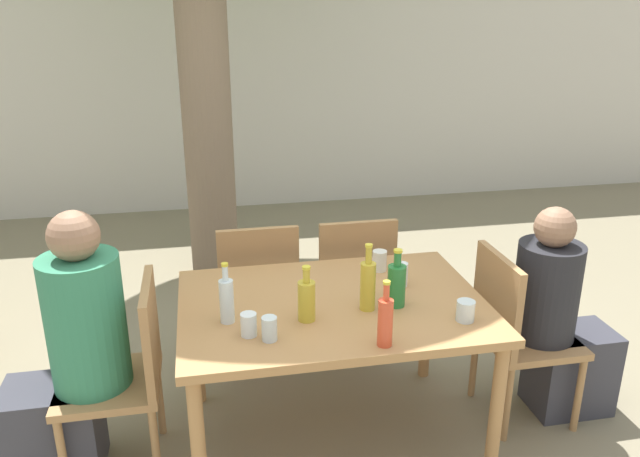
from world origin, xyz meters
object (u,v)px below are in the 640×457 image
at_px(person_seated_1, 559,325).
at_px(oil_cruet_1, 307,299).
at_px(dining_table_front, 333,317).
at_px(person_seated_0, 71,363).
at_px(drinking_glass_0, 401,274).
at_px(patio_chair_2, 258,287).
at_px(green_bottle_0, 396,284).
at_px(water_bottle_2, 227,299).
at_px(patio_chair_1, 515,327).
at_px(patio_chair_3, 353,279).
at_px(oil_cruet_4, 368,284).
at_px(drinking_glass_3, 269,329).
at_px(drinking_glass_4, 465,311).
at_px(patio_chair_0, 128,367).
at_px(drinking_glass_1, 380,261).
at_px(soda_bottle_3, 385,321).
at_px(drinking_glass_2, 249,325).

height_order(person_seated_1, oil_cruet_1, person_seated_1).
relative_size(dining_table_front, person_seated_0, 1.12).
bearing_deg(drinking_glass_0, patio_chair_2, 136.08).
height_order(green_bottle_0, water_bottle_2, water_bottle_2).
xyz_separation_m(patio_chair_1, patio_chair_3, (-0.65, 0.72, 0.00)).
bearing_deg(oil_cruet_4, drinking_glass_3, -157.83).
bearing_deg(water_bottle_2, drinking_glass_4, -10.51).
bearing_deg(patio_chair_2, drinking_glass_3, 87.42).
relative_size(patio_chair_0, drinking_glass_0, 7.69).
distance_m(person_seated_1, drinking_glass_1, 0.96).
height_order(person_seated_0, green_bottle_0, person_seated_0).
bearing_deg(oil_cruet_1, patio_chair_2, 98.65).
distance_m(oil_cruet_1, drinking_glass_0, 0.57).
bearing_deg(patio_chair_3, oil_cruet_1, 63.91).
bearing_deg(patio_chair_3, water_bottle_2, 47.13).
bearing_deg(person_seated_0, soda_bottle_3, 72.15).
height_order(green_bottle_0, oil_cruet_1, green_bottle_0).
distance_m(patio_chair_0, drinking_glass_2, 0.64).
bearing_deg(patio_chair_1, patio_chair_0, 90.00).
relative_size(patio_chair_3, drinking_glass_4, 9.90).
distance_m(oil_cruet_4, drinking_glass_1, 0.44).
height_order(patio_chair_3, drinking_glass_1, patio_chair_3).
distance_m(patio_chair_2, drinking_glass_4, 1.31).
bearing_deg(patio_chair_1, drinking_glass_3, 102.81).
xyz_separation_m(patio_chair_0, person_seated_1, (2.10, -0.00, -0.01)).
distance_m(soda_bottle_3, drinking_glass_0, 0.57).
distance_m(oil_cruet_4, drinking_glass_3, 0.50).
bearing_deg(patio_chair_1, drinking_glass_2, 99.86).
height_order(patio_chair_1, soda_bottle_3, soda_bottle_3).
bearing_deg(patio_chair_3, drinking_glass_3, 59.14).
bearing_deg(soda_bottle_3, drinking_glass_0, 65.41).
relative_size(soda_bottle_3, drinking_glass_0, 2.39).
bearing_deg(drinking_glass_0, patio_chair_3, 97.59).
relative_size(patio_chair_3, oil_cruet_1, 3.59).
height_order(dining_table_front, patio_chair_2, patio_chair_2).
bearing_deg(patio_chair_0, dining_table_front, 90.00).
xyz_separation_m(oil_cruet_1, drinking_glass_2, (-0.26, -0.09, -0.05)).
bearing_deg(person_seated_0, drinking_glass_3, 71.21).
distance_m(dining_table_front, drinking_glass_0, 0.40).
bearing_deg(person_seated_0, water_bottle_2, 81.93).
height_order(patio_chair_0, patio_chair_1, same).
distance_m(dining_table_front, drinking_glass_4, 0.60).
height_order(oil_cruet_1, water_bottle_2, water_bottle_2).
height_order(drinking_glass_0, drinking_glass_4, drinking_glass_0).
distance_m(person_seated_1, drinking_glass_3, 1.55).
bearing_deg(dining_table_front, green_bottle_0, -17.74).
distance_m(patio_chair_0, water_bottle_2, 0.57).
height_order(oil_cruet_1, drinking_glass_1, oil_cruet_1).
relative_size(patio_chair_0, drinking_glass_4, 9.90).
height_order(person_seated_1, drinking_glass_0, person_seated_1).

